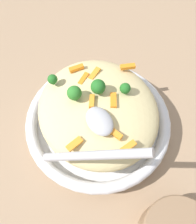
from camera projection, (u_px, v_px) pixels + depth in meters
The scene contains 18 objects.
ground_plane at pixel (98, 127), 0.48m from camera, with size 2.40×2.40×0.00m, color #9E7F60.
serving_bowl at pixel (98, 122), 0.45m from camera, with size 0.29×0.29×0.05m.
pasta_mound at pixel (98, 109), 0.41m from camera, with size 0.24×0.22×0.07m, color #DBC689.
carrot_piece_0 at pixel (98, 120), 0.36m from camera, with size 0.03×0.01×0.01m, color orange.
carrot_piece_1 at pixel (84, 79), 0.41m from camera, with size 0.03×0.01×0.01m, color orange.
carrot_piece_2 at pixel (78, 68), 0.42m from camera, with size 0.03×0.01×0.01m, color orange.
carrot_piece_3 at pixel (74, 144), 0.35m from camera, with size 0.03×0.01×0.01m, color orange.
carrot_piece_4 at pixel (112, 131), 0.35m from camera, with size 0.04×0.01×0.01m, color orange.
carrot_piece_5 at pixel (128, 67), 0.42m from camera, with size 0.03×0.01×0.01m, color orange.
carrot_piece_6 at pixel (93, 103), 0.37m from camera, with size 0.02×0.01×0.01m, color orange.
carrot_piece_7 at pixel (94, 74), 0.41m from camera, with size 0.03×0.01×0.01m, color orange.
carrot_piece_8 at pixel (113, 100), 0.38m from camera, with size 0.03×0.01×0.01m, color orange.
carrot_piece_9 at pixel (127, 147), 0.34m from camera, with size 0.03×0.01×0.01m, color orange.
broccoli_floret_0 at pixel (74, 93), 0.37m from camera, with size 0.02×0.02×0.03m.
broccoli_floret_1 at pixel (98, 87), 0.37m from camera, with size 0.03×0.03×0.03m.
broccoli_floret_2 at pixel (53, 79), 0.39m from camera, with size 0.02×0.02×0.02m.
broccoli_floret_3 at pixel (125, 88), 0.38m from camera, with size 0.02×0.02×0.02m.
serving_spoon at pixel (97, 132), 0.33m from camera, with size 0.13×0.12×0.09m.
Camera 1 is at (-0.18, 0.10, 0.43)m, focal length 35.51 mm.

